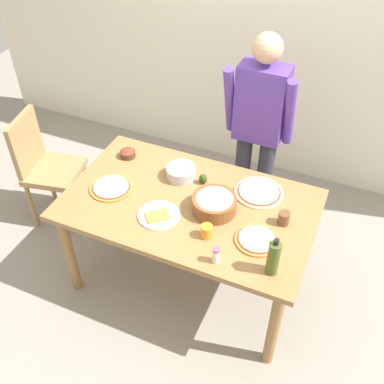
% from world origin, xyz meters
% --- Properties ---
extents(ground, '(8.00, 8.00, 0.00)m').
position_xyz_m(ground, '(0.00, 0.00, 0.00)').
color(ground, gray).
extents(wall_back, '(5.60, 0.10, 2.60)m').
position_xyz_m(wall_back, '(0.00, 1.60, 1.30)').
color(wall_back, silver).
rests_on(wall_back, ground).
extents(dining_table, '(1.60, 0.96, 0.76)m').
position_xyz_m(dining_table, '(0.00, 0.00, 0.67)').
color(dining_table, olive).
rests_on(dining_table, ground).
extents(person_cook, '(0.49, 0.25, 1.62)m').
position_xyz_m(person_cook, '(0.21, 0.76, 0.94)').
color(person_cook, '#2D2D38').
rests_on(person_cook, ground).
extents(chair_wooden_left, '(0.47, 0.47, 0.95)m').
position_xyz_m(chair_wooden_left, '(-1.32, 0.17, 0.54)').
color(chair_wooden_left, '#A37A4C').
rests_on(chair_wooden_left, ground).
extents(pizza_raw_on_board, '(0.32, 0.32, 0.02)m').
position_xyz_m(pizza_raw_on_board, '(0.38, 0.26, 0.77)').
color(pizza_raw_on_board, beige).
rests_on(pizza_raw_on_board, dining_table).
extents(pizza_cooked_on_tray, '(0.29, 0.29, 0.02)m').
position_xyz_m(pizza_cooked_on_tray, '(-0.53, -0.08, 0.77)').
color(pizza_cooked_on_tray, '#C67A33').
rests_on(pizza_cooked_on_tray, dining_table).
extents(pizza_second_cooked, '(0.26, 0.26, 0.02)m').
position_xyz_m(pizza_second_cooked, '(0.50, -0.14, 0.77)').
color(pizza_second_cooked, '#C67A33').
rests_on(pizza_second_cooked, dining_table).
extents(plate_with_slice, '(0.26, 0.26, 0.02)m').
position_xyz_m(plate_with_slice, '(-0.12, -0.19, 0.77)').
color(plate_with_slice, white).
rests_on(plate_with_slice, dining_table).
extents(popcorn_bowl, '(0.28, 0.28, 0.11)m').
position_xyz_m(popcorn_bowl, '(0.17, 0.00, 0.82)').
color(popcorn_bowl, brown).
rests_on(popcorn_bowl, dining_table).
extents(mixing_bowl_steel, '(0.20, 0.20, 0.08)m').
position_xyz_m(mixing_bowl_steel, '(-0.15, 0.22, 0.80)').
color(mixing_bowl_steel, '#B7B7BC').
rests_on(mixing_bowl_steel, dining_table).
extents(small_sauce_bowl, '(0.11, 0.11, 0.06)m').
position_xyz_m(small_sauce_bowl, '(-0.60, 0.27, 0.79)').
color(small_sauce_bowl, '#4C2D1E').
rests_on(small_sauce_bowl, dining_table).
extents(olive_oil_bottle, '(0.07, 0.07, 0.26)m').
position_xyz_m(olive_oil_bottle, '(0.63, -0.33, 0.87)').
color(olive_oil_bottle, '#47561E').
rests_on(olive_oil_bottle, dining_table).
extents(cup_orange, '(0.07, 0.07, 0.08)m').
position_xyz_m(cup_orange, '(0.21, -0.23, 0.80)').
color(cup_orange, orange).
rests_on(cup_orange, dining_table).
extents(cup_small_brown, '(0.07, 0.07, 0.08)m').
position_xyz_m(cup_small_brown, '(0.60, 0.06, 0.80)').
color(cup_small_brown, brown).
rests_on(cup_small_brown, dining_table).
extents(salt_shaker, '(0.04, 0.04, 0.11)m').
position_xyz_m(salt_shaker, '(0.33, -0.38, 0.81)').
color(salt_shaker, white).
rests_on(salt_shaker, dining_table).
extents(avocado, '(0.06, 0.06, 0.07)m').
position_xyz_m(avocado, '(0.01, 0.22, 0.80)').
color(avocado, '#2D4219').
rests_on(avocado, dining_table).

